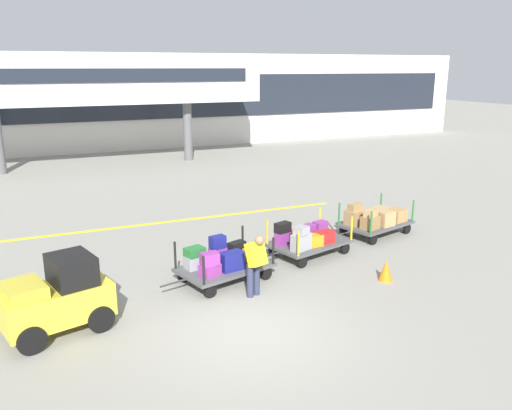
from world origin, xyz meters
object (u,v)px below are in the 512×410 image
object	(u,v)px
baggage_cart_middle	(307,239)
safety_cone_far	(386,270)
baggage_cart_lead	(222,262)
baggage_cart_tail	(375,219)
baggage_tug	(58,298)
baggage_handler	(255,262)

from	to	relation	value
baggage_cart_middle	safety_cone_far	distance (m)	2.59
baggage_cart_lead	baggage_cart_tail	bearing A→B (deg)	14.76
baggage_cart_lead	safety_cone_far	bearing A→B (deg)	-23.26
baggage_cart_middle	baggage_cart_tail	size ratio (longest dim) A/B	1.00
baggage_cart_middle	baggage_tug	bearing A→B (deg)	-164.99
baggage_cart_tail	safety_cone_far	size ratio (longest dim) A/B	5.61
baggage_tug	baggage_cart_tail	bearing A→B (deg)	14.95
baggage_cart_lead	baggage_cart_middle	size ratio (longest dim) A/B	1.00
baggage_tug	baggage_cart_lead	distance (m)	4.10
baggage_cart_lead	safety_cone_far	distance (m)	4.16
baggage_cart_middle	baggage_cart_tail	distance (m)	3.06
baggage_cart_lead	baggage_cart_middle	world-z (taller)	baggage_cart_lead
safety_cone_far	baggage_handler	bearing A→B (deg)	172.18
baggage_cart_lead	baggage_cart_tail	xyz separation A→B (m)	(5.81, 1.53, 0.01)
baggage_tug	baggage_cart_lead	size ratio (longest dim) A/B	0.75
baggage_handler	baggage_cart_lead	bearing A→B (deg)	108.64
baggage_tug	baggage_handler	distance (m)	4.35
baggage_tug	safety_cone_far	bearing A→B (deg)	-4.17
safety_cone_far	baggage_cart_middle	bearing A→B (deg)	111.88
baggage_tug	safety_cone_far	xyz separation A→B (m)	(7.77, -0.57, -0.48)
baggage_cart_tail	baggage_handler	size ratio (longest dim) A/B	1.97
baggage_tug	safety_cone_far	world-z (taller)	baggage_tug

